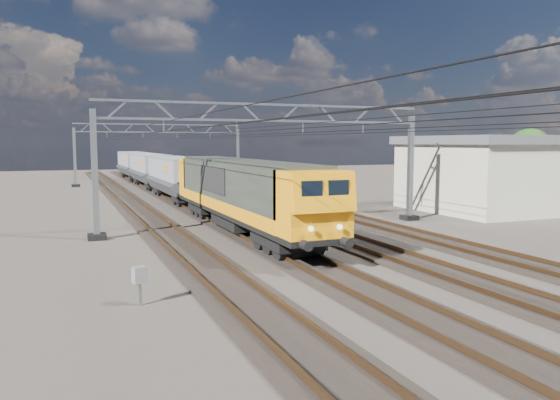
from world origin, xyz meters
name	(u,v)px	position (x,y,z in m)	size (l,w,h in m)	color
ground	(299,240)	(0.00, 0.00, 0.00)	(160.00, 160.00, 0.00)	black
track_outer_west	(182,247)	(-6.00, 0.00, 0.07)	(2.60, 140.00, 0.30)	black
track_loco	(262,241)	(-2.00, 0.00, 0.07)	(2.60, 140.00, 0.30)	black
track_inner_east	(334,236)	(2.00, 0.00, 0.07)	(2.60, 140.00, 0.30)	black
track_outer_east	(399,231)	(6.00, 0.00, 0.07)	(2.60, 140.00, 0.30)	black
catenary_gantry_mid	(271,161)	(0.00, 4.00, 3.91)	(19.90, 0.90, 7.11)	#8E959A
catenary_gantry_far	(161,151)	(0.00, 40.00, 3.91)	(19.90, 0.90, 7.11)	#8E959A
overhead_wires	(248,129)	(0.00, 8.00, 5.75)	(12.03, 140.00, 0.53)	black
locomotive	(241,190)	(-2.00, 3.31, 2.33)	(2.76, 21.10, 3.62)	black
hopper_wagon_lead	(176,175)	(-2.00, 21.00, 2.23)	(3.38, 13.00, 3.25)	black
hopper_wagon_mid	(150,168)	(-2.00, 35.20, 2.23)	(3.38, 13.00, 3.25)	black
hopper_wagon_third	(133,163)	(-2.00, 49.40, 2.23)	(3.38, 13.00, 3.25)	black
trackside_cabinet	(139,276)	(-9.03, -8.40, 0.90)	(0.46, 0.39, 1.19)	#8E959A
industrial_shed	(533,172)	(22.00, 6.00, 2.73)	(18.60, 10.60, 5.40)	beige
tree_far	(534,153)	(30.32, 13.79, 3.98)	(4.78, 4.38, 6.26)	#3C2C1B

